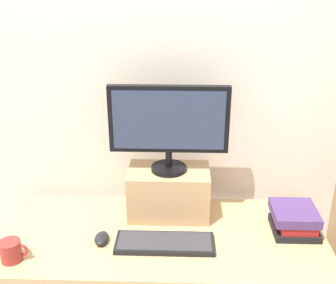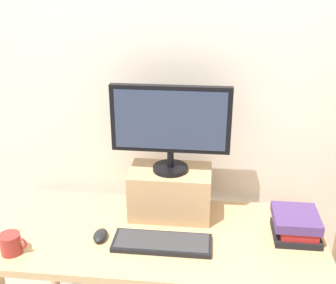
% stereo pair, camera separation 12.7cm
% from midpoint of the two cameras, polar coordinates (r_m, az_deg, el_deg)
% --- Properties ---
extents(back_wall, '(7.00, 0.08, 2.60)m').
position_cam_midpoint_polar(back_wall, '(2.18, 2.44, 5.83)').
color(back_wall, beige).
rests_on(back_wall, ground_plane).
extents(desk, '(1.49, 0.66, 0.77)m').
position_cam_midpoint_polar(desk, '(2.08, 1.32, -14.23)').
color(desk, tan).
rests_on(desk, ground_plane).
extents(riser_box, '(0.40, 0.24, 0.24)m').
position_cam_midpoint_polar(riser_box, '(2.12, 2.05, -6.79)').
color(riser_box, tan).
rests_on(riser_box, desk).
extents(computer_monitor, '(0.56, 0.17, 0.43)m').
position_cam_midpoint_polar(computer_monitor, '(1.96, 2.20, 2.47)').
color(computer_monitor, black).
rests_on(computer_monitor, riser_box).
extents(keyboard, '(0.45, 0.16, 0.02)m').
position_cam_midpoint_polar(keyboard, '(1.95, 1.14, -13.53)').
color(keyboard, black).
rests_on(keyboard, desk).
extents(computer_mouse, '(0.06, 0.10, 0.04)m').
position_cam_midpoint_polar(computer_mouse, '(2.00, -7.32, -12.47)').
color(computer_mouse, black).
rests_on(computer_mouse, desk).
extents(book_stack, '(0.21, 0.22, 0.12)m').
position_cam_midpoint_polar(book_stack, '(2.09, 18.65, -10.60)').
color(book_stack, black).
rests_on(book_stack, desk).
extents(coffee_mug, '(0.12, 0.09, 0.09)m').
position_cam_midpoint_polar(coffee_mug, '(1.98, -18.72, -12.95)').
color(coffee_mug, '#9E2D28').
rests_on(coffee_mug, desk).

